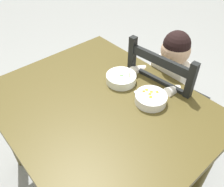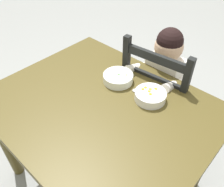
{
  "view_description": "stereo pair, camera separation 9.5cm",
  "coord_description": "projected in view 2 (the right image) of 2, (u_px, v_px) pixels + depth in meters",
  "views": [
    {
      "loc": [
        0.7,
        -0.53,
        1.56
      ],
      "look_at": [
        0.03,
        0.06,
        0.77
      ],
      "focal_mm": 37.8,
      "sensor_mm": 36.0,
      "label": 1
    },
    {
      "loc": [
        0.63,
        -0.59,
        1.56
      ],
      "look_at": [
        0.03,
        0.06,
        0.77
      ],
      "focal_mm": 37.8,
      "sensor_mm": 36.0,
      "label": 2
    }
  ],
  "objects": [
    {
      "name": "bowl_of_peas",
      "position": [
        118.0,
        78.0,
        1.33
      ],
      "size": [
        0.17,
        0.17,
        0.05
      ],
      "color": "white",
      "rests_on": "dining_table"
    },
    {
      "name": "ground_plane",
      "position": [
        103.0,
        177.0,
        1.68
      ],
      "size": [
        8.0,
        8.0,
        0.0
      ],
      "primitive_type": "plane",
      "color": "gray"
    },
    {
      "name": "dining_chair",
      "position": [
        159.0,
        99.0,
        1.63
      ],
      "size": [
        0.46,
        0.46,
        0.93
      ],
      "color": "black",
      "rests_on": "ground"
    },
    {
      "name": "bowl_of_carrots",
      "position": [
        150.0,
        96.0,
        1.21
      ],
      "size": [
        0.16,
        0.16,
        0.05
      ],
      "color": "white",
      "rests_on": "dining_table"
    },
    {
      "name": "spoon",
      "position": [
        140.0,
        90.0,
        1.28
      ],
      "size": [
        0.11,
        0.11,
        0.01
      ],
      "color": "silver",
      "rests_on": "dining_table"
    },
    {
      "name": "dining_table",
      "position": [
        101.0,
        119.0,
        1.27
      ],
      "size": [
        1.13,
        0.91,
        0.72
      ],
      "color": "#4C411C",
      "rests_on": "ground"
    },
    {
      "name": "child_figure",
      "position": [
        161.0,
        78.0,
        1.5
      ],
      "size": [
        0.32,
        0.31,
        0.97
      ],
      "color": "white",
      "rests_on": "ground"
    }
  ]
}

